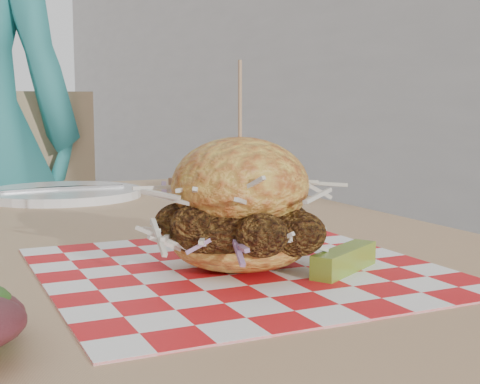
# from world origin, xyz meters

# --- Properties ---
(patio_table) EXTENTS (0.80, 1.20, 0.75)m
(patio_table) POSITION_xyz_m (0.28, 0.04, 0.67)
(patio_table) COLOR tan
(patio_table) RESTS_ON ground
(patio_chair) EXTENTS (0.47, 0.48, 0.95)m
(patio_chair) POSITION_xyz_m (0.29, 1.04, 0.55)
(patio_chair) COLOR tan
(patio_chair) RESTS_ON ground
(paper_liner) EXTENTS (0.36, 0.36, 0.00)m
(paper_liner) POSITION_xyz_m (0.34, -0.18, 0.75)
(paper_liner) COLOR red
(paper_liner) RESTS_ON patio_table
(sandwich) EXTENTS (0.17, 0.17, 0.19)m
(sandwich) POSITION_xyz_m (0.34, -0.18, 0.81)
(sandwich) COLOR gold
(sandwich) RESTS_ON paper_liner
(pickle_spear) EXTENTS (0.09, 0.07, 0.02)m
(pickle_spear) POSITION_xyz_m (0.42, -0.24, 0.76)
(pickle_spear) COLOR olive
(pickle_spear) RESTS_ON paper_liner
(place_setting) EXTENTS (0.27, 0.27, 0.02)m
(place_setting) POSITION_xyz_m (0.28, 0.43, 0.76)
(place_setting) COLOR white
(place_setting) RESTS_ON patio_table
(kraft_tray) EXTENTS (0.15, 0.12, 0.06)m
(kraft_tray) POSITION_xyz_m (0.55, 0.38, 0.77)
(kraft_tray) COLOR brown
(kraft_tray) RESTS_ON patio_table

